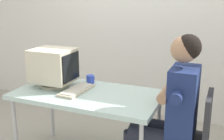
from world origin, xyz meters
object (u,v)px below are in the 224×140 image
(crt_monitor, at_px, (54,66))
(keyboard, at_px, (77,90))
(person_seated, at_px, (171,105))
(desk_mug, at_px, (90,79))
(desk, at_px, (87,97))
(office_chair, at_px, (191,136))

(crt_monitor, bearing_deg, keyboard, -11.72)
(keyboard, bearing_deg, person_seated, 0.55)
(crt_monitor, bearing_deg, desk_mug, 37.65)
(crt_monitor, bearing_deg, desk, -6.95)
(desk, distance_m, keyboard, 0.12)
(office_chair, relative_size, desk_mug, 9.43)
(person_seated, bearing_deg, keyboard, -179.45)
(desk, bearing_deg, office_chair, -0.21)
(office_chair, bearing_deg, crt_monitor, 177.83)
(desk_mug, bearing_deg, person_seated, -17.21)
(keyboard, bearing_deg, office_chair, 0.45)
(office_chair, distance_m, person_seated, 0.31)
(office_chair, height_order, desk_mug, office_chair)
(crt_monitor, xyz_separation_m, keyboard, (0.29, -0.06, -0.20))
(desk, relative_size, person_seated, 1.04)
(desk, distance_m, crt_monitor, 0.48)
(crt_monitor, height_order, keyboard, crt_monitor)
(person_seated, height_order, desk_mug, person_seated)
(crt_monitor, distance_m, desk_mug, 0.41)
(desk, distance_m, person_seated, 0.80)
(keyboard, xyz_separation_m, person_seated, (0.90, 0.01, -0.02))
(desk, relative_size, crt_monitor, 3.37)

